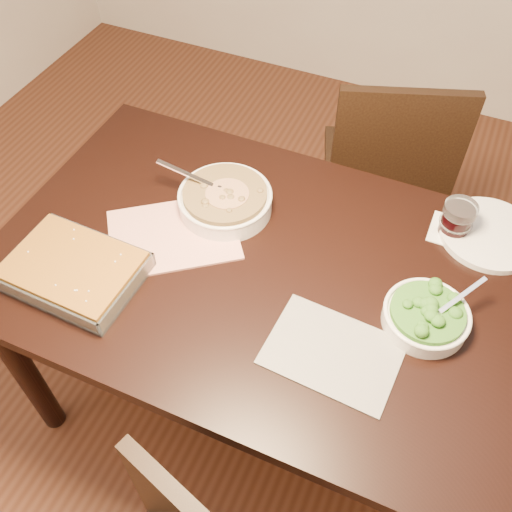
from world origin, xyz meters
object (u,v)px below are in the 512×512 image
(stew_bowl, at_px, (225,200))
(baking_dish, at_px, (74,270))
(broccoli_bowl, at_px, (426,316))
(wine_tumbler, at_px, (457,218))
(dinner_plate, at_px, (489,234))
(table, at_px, (261,287))
(chair_far, at_px, (386,168))

(stew_bowl, xyz_separation_m, baking_dish, (-0.24, -0.37, -0.01))
(baking_dish, bearing_deg, stew_bowl, 58.76)
(broccoli_bowl, xyz_separation_m, wine_tumbler, (0.00, 0.32, 0.03))
(stew_bowl, distance_m, dinner_plate, 0.72)
(table, xyz_separation_m, stew_bowl, (-0.17, 0.14, 0.13))
(stew_bowl, relative_size, chair_far, 0.32)
(dinner_plate, xyz_separation_m, chair_far, (-0.36, 0.44, -0.25))
(wine_tumbler, bearing_deg, stew_bowl, -164.35)
(dinner_plate, bearing_deg, baking_dish, -148.97)
(stew_bowl, bearing_deg, broccoli_bowl, -14.24)
(baking_dish, distance_m, chair_far, 1.19)
(wine_tumbler, bearing_deg, dinner_plate, 14.17)
(baking_dish, bearing_deg, dinner_plate, 32.89)
(stew_bowl, distance_m, chair_far, 0.77)
(broccoli_bowl, bearing_deg, table, 179.00)
(table, bearing_deg, chair_far, 78.38)
(broccoli_bowl, xyz_separation_m, dinner_plate, (0.10, 0.34, -0.02))
(table, bearing_deg, dinner_plate, 32.80)
(stew_bowl, bearing_deg, chair_far, 62.30)
(stew_bowl, bearing_deg, wine_tumbler, 15.65)
(baking_dish, xyz_separation_m, wine_tumbler, (0.84, 0.54, 0.03))
(stew_bowl, bearing_deg, table, -39.88)
(table, distance_m, wine_tumbler, 0.55)
(table, relative_size, stew_bowl, 4.81)
(dinner_plate, height_order, chair_far, chair_far)
(chair_far, bearing_deg, wine_tumbler, 100.59)
(broccoli_bowl, xyz_separation_m, baking_dish, (-0.84, -0.22, 0.00))
(table, xyz_separation_m, broccoli_bowl, (0.42, -0.01, 0.12))
(broccoli_bowl, relative_size, dinner_plate, 0.80)
(broccoli_bowl, xyz_separation_m, chair_far, (-0.26, 0.78, -0.27))
(dinner_plate, bearing_deg, broccoli_bowl, -105.73)
(broccoli_bowl, height_order, chair_far, chair_far)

